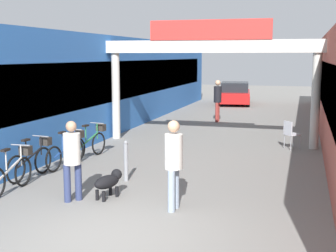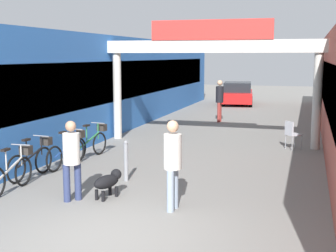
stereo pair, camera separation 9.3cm
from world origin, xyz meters
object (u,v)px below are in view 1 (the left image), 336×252
at_px(bollard_post_metal, 126,161).
at_px(bicycle_green_farthest, 91,142).
at_px(pedestrian_with_dog, 72,156).
at_px(parked_car_red, 235,93).
at_px(bicycle_black_second, 33,160).
at_px(bicycle_blue_third, 68,151).
at_px(pedestrian_carrying_crate, 218,98).
at_px(pedestrian_companion, 174,159).
at_px(bicycle_silver_nearest, 13,172).
at_px(dog_on_leash, 109,181).
at_px(cafe_chair_aluminium_nearer, 290,132).

bearing_deg(bollard_post_metal, bicycle_green_farthest, 132.05).
relative_size(pedestrian_with_dog, parked_car_red, 0.39).
bearing_deg(bicycle_black_second, bicycle_blue_third, 76.68).
distance_m(pedestrian_carrying_crate, bicycle_blue_third, 9.80).
xyz_separation_m(bicycle_black_second, bicycle_blue_third, (0.29, 1.21, 0.00)).
relative_size(pedestrian_companion, bicycle_green_farthest, 1.03).
bearing_deg(bicycle_silver_nearest, pedestrian_carrying_crate, 78.99).
bearing_deg(dog_on_leash, bicycle_green_farthest, 120.84).
xyz_separation_m(pedestrian_with_dog, bicycle_silver_nearest, (-1.57, 0.26, -0.50)).
distance_m(bicycle_silver_nearest, bicycle_blue_third, 2.35).
bearing_deg(bollard_post_metal, cafe_chair_aluminium_nearer, 54.32).
relative_size(pedestrian_companion, bicycle_silver_nearest, 1.02).
distance_m(bicycle_green_farthest, parked_car_red, 16.23).
height_order(pedestrian_companion, bicycle_blue_third, pedestrian_companion).
xyz_separation_m(pedestrian_with_dog, parked_car_red, (0.38, 19.98, -0.29)).
relative_size(dog_on_leash, bicycle_blue_third, 0.47).
relative_size(bicycle_silver_nearest, cafe_chair_aluminium_nearer, 1.90).
distance_m(dog_on_leash, bicycle_silver_nearest, 2.19).
xyz_separation_m(pedestrian_with_dog, cafe_chair_aluminium_nearer, (4.04, 6.68, -0.39)).
bearing_deg(bicycle_black_second, cafe_chair_aluminium_nearer, 42.12).
bearing_deg(bicycle_blue_third, pedestrian_companion, -35.46).
relative_size(bicycle_blue_third, parked_car_red, 0.40).
bearing_deg(bicycle_blue_third, pedestrian_carrying_crate, 76.66).
xyz_separation_m(pedestrian_with_dog, bicycle_black_second, (-1.80, 1.40, -0.50)).
xyz_separation_m(pedestrian_carrying_crate, bollard_post_metal, (-0.27, -10.41, -0.58)).
distance_m(bicycle_blue_third, bollard_post_metal, 2.18).
bearing_deg(cafe_chair_aluminium_nearer, dog_on_leash, -118.61).
distance_m(pedestrian_with_dog, cafe_chair_aluminium_nearer, 7.82).
relative_size(pedestrian_with_dog, bollard_post_metal, 1.70).
height_order(pedestrian_with_dog, pedestrian_carrying_crate, pedestrian_carrying_crate).
xyz_separation_m(dog_on_leash, bollard_post_metal, (-0.14, 1.32, 0.14)).
bearing_deg(pedestrian_with_dog, bicycle_blue_third, 120.15).
bearing_deg(dog_on_leash, pedestrian_carrying_crate, 89.37).
xyz_separation_m(bicycle_blue_third, parked_car_red, (1.90, 17.37, 0.21)).
height_order(bollard_post_metal, parked_car_red, parked_car_red).
xyz_separation_m(cafe_chair_aluminium_nearer, parked_car_red, (-3.66, 13.29, 0.10)).
distance_m(bicycle_black_second, bicycle_green_farthest, 2.47).
xyz_separation_m(bicycle_black_second, parked_car_red, (2.18, 18.57, 0.21)).
xyz_separation_m(bicycle_green_farthest, cafe_chair_aluminium_nearer, (5.49, 2.83, 0.10)).
bearing_deg(bicycle_black_second, bollard_post_metal, 7.91).
xyz_separation_m(pedestrian_carrying_crate, cafe_chair_aluminium_nearer, (3.30, -5.45, -0.53)).
bearing_deg(bollard_post_metal, bicycle_silver_nearest, -144.44).
height_order(pedestrian_companion, bicycle_green_farthest, pedestrian_companion).
xyz_separation_m(pedestrian_with_dog, pedestrian_carrying_crate, (0.74, 12.13, 0.14)).
relative_size(dog_on_leash, bicycle_silver_nearest, 0.47).
bearing_deg(parked_car_red, dog_on_leash, -89.32).
height_order(pedestrian_companion, bollard_post_metal, pedestrian_companion).
xyz_separation_m(bicycle_blue_third, bollard_post_metal, (1.99, -0.89, 0.05)).
bearing_deg(pedestrian_carrying_crate, bicycle_silver_nearest, -101.01).
bearing_deg(bicycle_black_second, dog_on_leash, -22.55).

